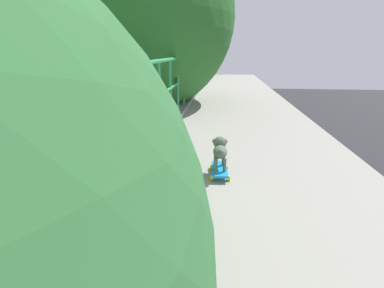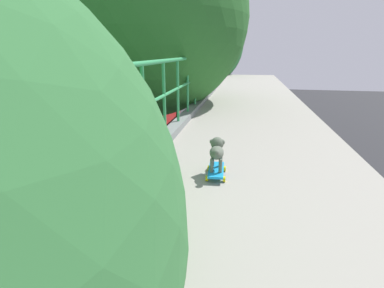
# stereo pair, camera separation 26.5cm
# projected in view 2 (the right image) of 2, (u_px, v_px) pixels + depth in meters

# --- Properties ---
(overpass_deck) EXTENTS (2.64, 28.98, 0.36)m
(overpass_deck) POSITION_uv_depth(u_px,v_px,m) (256.00, 226.00, 2.45)
(overpass_deck) COLOR gray
(overpass_deck) RESTS_ON bridge_pier
(green_railing) EXTENTS (0.20, 27.53, 1.16)m
(green_railing) POSITION_uv_depth(u_px,v_px,m) (115.00, 169.00, 2.54)
(green_railing) COLOR slate
(green_railing) RESTS_ON overpass_deck
(car_grey_third) EXTENTS (1.95, 4.23, 1.36)m
(car_grey_third) POSITION_uv_depth(u_px,v_px,m) (69.00, 269.00, 9.35)
(car_grey_third) COLOR slate
(car_grey_third) RESTS_ON ground
(car_yellow_cab_fourth) EXTENTS (1.94, 4.08, 1.60)m
(car_yellow_cab_fourth) POSITION_uv_depth(u_px,v_px,m) (36.00, 214.00, 12.49)
(car_yellow_cab_fourth) COLOR yellow
(car_yellow_cab_fourth) RESTS_ON ground
(car_black_fifth) EXTENTS (1.97, 4.42, 1.51)m
(car_black_fifth) POSITION_uv_depth(u_px,v_px,m) (138.00, 184.00, 15.23)
(car_black_fifth) COLOR black
(car_black_fifth) RESTS_ON ground
(car_blue_sixth) EXTENTS (1.95, 4.28, 1.54)m
(car_blue_sixth) POSITION_uv_depth(u_px,v_px,m) (106.00, 161.00, 18.50)
(car_blue_sixth) COLOR navy
(car_blue_sixth) RESTS_ON ground
(car_white_seventh) EXTENTS (1.81, 4.31, 1.45)m
(car_white_seventh) POSITION_uv_depth(u_px,v_px,m) (171.00, 145.00, 21.71)
(car_white_seventh) COLOR silver
(car_white_seventh) RESTS_ON ground
(city_bus) EXTENTS (2.69, 10.66, 3.17)m
(city_bus) POSITION_uv_depth(u_px,v_px,m) (157.00, 108.00, 30.01)
(city_bus) COLOR #B21D1A
(city_bus) RESTS_ON ground
(roadside_tree_mid) EXTENTS (5.34, 5.34, 10.70)m
(roadside_tree_mid) POSITION_uv_depth(u_px,v_px,m) (138.00, 20.00, 6.91)
(roadside_tree_mid) COLOR brown
(roadside_tree_mid) RESTS_ON ground
(roadside_tree_far) EXTENTS (5.11, 5.11, 10.39)m
(roadside_tree_far) POSITION_uv_depth(u_px,v_px,m) (199.00, 45.00, 16.41)
(roadside_tree_far) COLOR #523431
(roadside_tree_far) RESTS_ON ground
(toy_skateboard) EXTENTS (0.22, 0.42, 0.08)m
(toy_skateboard) POSITION_uv_depth(u_px,v_px,m) (216.00, 170.00, 2.99)
(toy_skateboard) COLOR #178FD7
(toy_skateboard) RESTS_ON overpass_deck
(small_dog) EXTENTS (0.17, 0.35, 0.32)m
(small_dog) POSITION_uv_depth(u_px,v_px,m) (217.00, 150.00, 2.96)
(small_dog) COLOR #586252
(small_dog) RESTS_ON toy_skateboard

